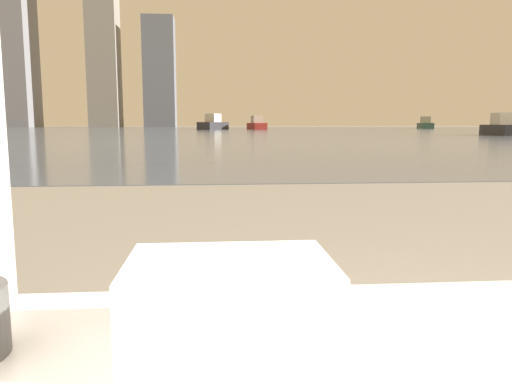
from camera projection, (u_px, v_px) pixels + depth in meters
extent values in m
cube|color=white|center=(230.00, 330.00, 0.68)|extent=(0.28, 0.20, 0.04)
cube|color=white|center=(230.00, 302.00, 0.68)|extent=(0.28, 0.20, 0.04)
cube|color=white|center=(230.00, 274.00, 0.67)|extent=(0.28, 0.20, 0.04)
cube|color=slate|center=(215.00, 130.00, 61.18)|extent=(180.00, 110.00, 0.01)
cube|color=#2D2D33|center=(502.00, 130.00, 35.44)|extent=(1.93, 4.36, 0.74)
cube|color=silver|center=(502.00, 119.00, 35.33)|extent=(1.23, 1.70, 0.84)
cube|color=maroon|center=(257.00, 126.00, 69.46)|extent=(2.50, 5.28, 0.89)
cube|color=#B2A893|center=(257.00, 119.00, 69.33)|extent=(1.54, 2.07, 1.01)
cube|color=#335647|center=(425.00, 126.00, 81.74)|extent=(2.89, 5.48, 0.91)
cube|color=#B2A893|center=(425.00, 120.00, 81.61)|extent=(1.70, 2.19, 1.04)
cube|color=#2D2D33|center=(213.00, 126.00, 68.56)|extent=(4.42, 6.02, 1.01)
cube|color=silver|center=(213.00, 118.00, 68.42)|extent=(2.28, 2.58, 1.15)
cube|color=slate|center=(17.00, 37.00, 110.14)|extent=(6.19, 9.88, 39.42)
cube|color=slate|center=(160.00, 73.00, 113.74)|extent=(7.01, 6.36, 24.63)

